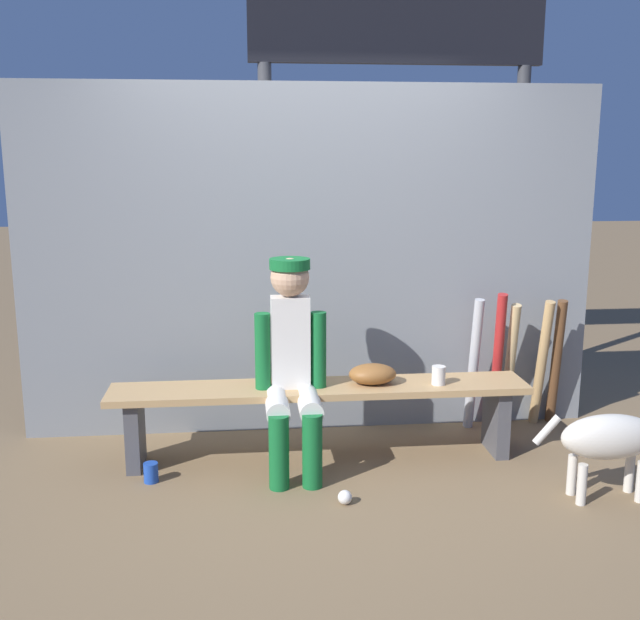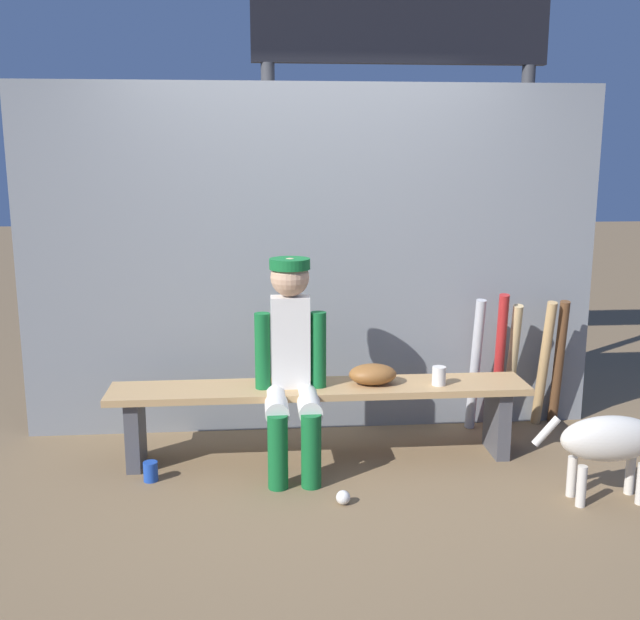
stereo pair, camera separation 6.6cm
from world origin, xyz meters
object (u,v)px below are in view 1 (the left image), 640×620
(baseball_glove, at_px, (373,374))
(dog, at_px, (620,437))
(player_seated, at_px, (292,358))
(scoreboard, at_px, (405,47))
(baseball, at_px, (345,497))
(bat_wood_tan, at_px, (541,363))
(bat_aluminum_red, at_px, (497,361))
(bat_wood_natural, at_px, (510,364))
(cup_on_ground, at_px, (151,473))
(cup_on_bench, at_px, (439,375))
(dugout_bench, at_px, (320,402))
(bat_wood_dark, at_px, (556,362))
(bat_aluminum_silver, at_px, (474,365))

(baseball_glove, relative_size, dog, 0.33)
(player_seated, distance_m, dog, 1.79)
(baseball_glove, distance_m, scoreboard, 2.55)
(player_seated, relative_size, baseball, 16.27)
(bat_wood_tan, bearing_deg, bat_aluminum_red, -176.34)
(player_seated, distance_m, bat_wood_natural, 1.57)
(cup_on_ground, distance_m, dog, 2.51)
(bat_aluminum_red, relative_size, cup_on_bench, 8.40)
(dugout_bench, xyz_separation_m, cup_on_ground, (-0.96, -0.23, -0.30))
(bat_aluminum_red, height_order, scoreboard, scoreboard)
(scoreboard, bearing_deg, dog, -71.54)
(bat_wood_dark, xyz_separation_m, cup_on_bench, (-0.91, -0.45, 0.08))
(baseball_glove, distance_m, cup_on_bench, 0.39)
(cup_on_ground, height_order, dog, dog)
(bat_wood_dark, height_order, baseball, bat_wood_dark)
(dugout_bench, height_order, bat_aluminum_red, bat_aluminum_red)
(bat_aluminum_red, distance_m, bat_wood_dark, 0.41)
(dugout_bench, xyz_separation_m, baseball_glove, (0.31, 0.00, 0.16))
(dugout_bench, distance_m, bat_wood_dark, 1.65)
(baseball, bearing_deg, baseball_glove, 68.19)
(bat_aluminum_silver, height_order, cup_on_bench, bat_aluminum_silver)
(baseball, bearing_deg, bat_aluminum_silver, 45.30)
(bat_wood_dark, relative_size, cup_on_bench, 7.88)
(dog, bearing_deg, dugout_bench, 155.82)
(bat_wood_dark, height_order, scoreboard, scoreboard)
(player_seated, relative_size, scoreboard, 0.34)
(baseball_glove, height_order, cup_on_bench, baseball_glove)
(dog, bearing_deg, scoreboard, 108.46)
(bat_aluminum_red, relative_size, dog, 1.10)
(cup_on_bench, xyz_separation_m, dog, (0.81, -0.62, -0.17))
(cup_on_bench, relative_size, scoreboard, 0.03)
(bat_aluminum_silver, bearing_deg, baseball_glove, -152.78)
(baseball_glove, height_order, cup_on_ground, baseball_glove)
(cup_on_bench, distance_m, dog, 1.03)
(dugout_bench, xyz_separation_m, player_seated, (-0.17, -0.11, 0.30))
(bat_aluminum_red, bearing_deg, baseball, -139.18)
(baseball_glove, bearing_deg, bat_wood_dark, 17.37)
(dugout_bench, xyz_separation_m, bat_wood_natural, (1.30, 0.42, 0.07))
(dugout_bench, height_order, bat_wood_natural, bat_wood_natural)
(dugout_bench, distance_m, bat_aluminum_silver, 1.10)
(bat_aluminum_red, bearing_deg, player_seated, -160.82)
(bat_aluminum_red, distance_m, scoreboard, 2.39)
(cup_on_ground, xyz_separation_m, dog, (2.46, -0.44, 0.28))
(player_seated, xyz_separation_m, dog, (1.67, -0.56, -0.32))
(cup_on_ground, xyz_separation_m, cup_on_bench, (1.65, 0.18, 0.45))
(bat_wood_natural, relative_size, dog, 1.02)
(cup_on_bench, height_order, scoreboard, scoreboard)
(dugout_bench, relative_size, cup_on_bench, 22.20)
(bat_wood_natural, xyz_separation_m, bat_wood_dark, (0.31, -0.01, 0.01))
(baseball_glove, xyz_separation_m, baseball, (-0.24, -0.60, -0.48))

